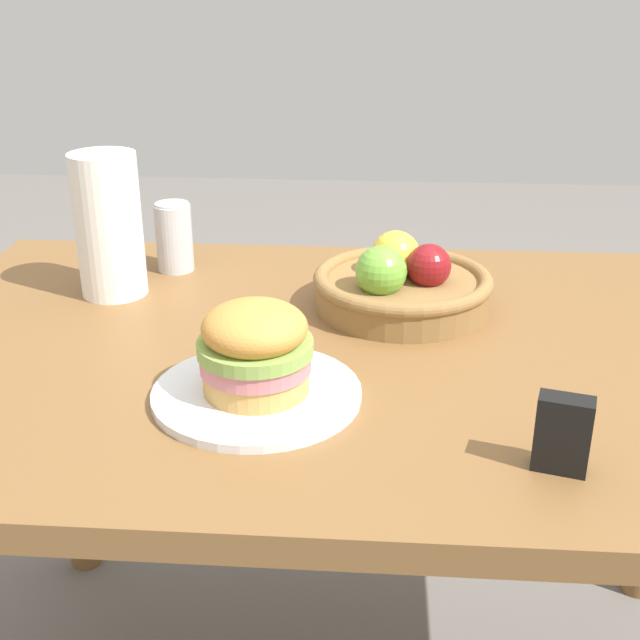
% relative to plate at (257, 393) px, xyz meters
% --- Properties ---
extents(dining_table, '(1.40, 0.90, 0.75)m').
position_rel_plate_xyz_m(dining_table, '(0.12, 0.17, -0.11)').
color(dining_table, brown).
rests_on(dining_table, ground_plane).
extents(plate, '(0.27, 0.27, 0.01)m').
position_rel_plate_xyz_m(plate, '(0.00, 0.00, 0.00)').
color(plate, white).
rests_on(plate, dining_table).
extents(sandwich, '(0.15, 0.15, 0.12)m').
position_rel_plate_xyz_m(sandwich, '(-0.00, 0.00, 0.07)').
color(sandwich, tan).
rests_on(sandwich, plate).
extents(soda_can, '(0.07, 0.07, 0.13)m').
position_rel_plate_xyz_m(soda_can, '(-0.22, 0.47, 0.06)').
color(soda_can, silver).
rests_on(soda_can, dining_table).
extents(fruit_basket, '(0.29, 0.29, 0.12)m').
position_rel_plate_xyz_m(fruit_basket, '(0.19, 0.31, 0.04)').
color(fruit_basket, olive).
rests_on(fruit_basket, dining_table).
extents(paper_towel_roll, '(0.11, 0.11, 0.24)m').
position_rel_plate_xyz_m(paper_towel_roll, '(-0.29, 0.35, 0.11)').
color(paper_towel_roll, white).
rests_on(paper_towel_roll, dining_table).
extents(napkin_holder, '(0.07, 0.04, 0.09)m').
position_rel_plate_xyz_m(napkin_holder, '(0.36, -0.14, 0.04)').
color(napkin_holder, black).
rests_on(napkin_holder, dining_table).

